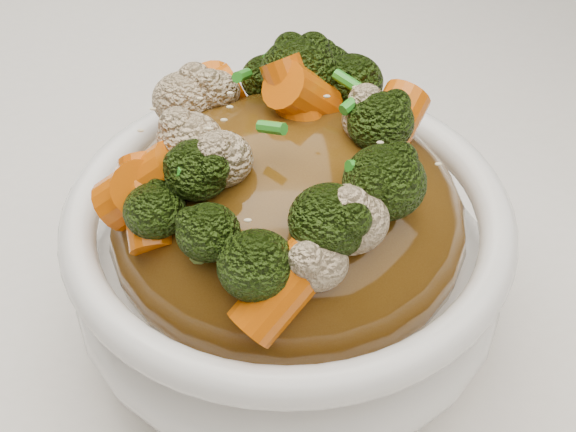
# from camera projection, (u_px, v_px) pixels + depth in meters

# --- Properties ---
(tablecloth) EXTENTS (1.20, 0.80, 0.04)m
(tablecloth) POSITION_uv_depth(u_px,v_px,m) (322.00, 349.00, 0.42)
(tablecloth) COLOR white
(tablecloth) RESTS_ON dining_table
(bowl) EXTENTS (0.26, 0.26, 0.08)m
(bowl) POSITION_uv_depth(u_px,v_px,m) (288.00, 263.00, 0.38)
(bowl) COLOR white
(bowl) RESTS_ON tablecloth
(sauce_base) EXTENTS (0.21, 0.21, 0.09)m
(sauce_base) POSITION_uv_depth(u_px,v_px,m) (288.00, 221.00, 0.36)
(sauce_base) COLOR #53330E
(sauce_base) RESTS_ON bowl
(carrots) EXTENTS (0.21, 0.21, 0.05)m
(carrots) POSITION_uv_depth(u_px,v_px,m) (288.00, 116.00, 0.32)
(carrots) COLOR #DF6007
(carrots) RESTS_ON sauce_base
(broccoli) EXTENTS (0.21, 0.21, 0.04)m
(broccoli) POSITION_uv_depth(u_px,v_px,m) (288.00, 118.00, 0.32)
(broccoli) COLOR black
(broccoli) RESTS_ON sauce_base
(cauliflower) EXTENTS (0.21, 0.21, 0.03)m
(cauliflower) POSITION_uv_depth(u_px,v_px,m) (288.00, 121.00, 0.33)
(cauliflower) COLOR beige
(cauliflower) RESTS_ON sauce_base
(scallions) EXTENTS (0.15, 0.15, 0.02)m
(scallions) POSITION_uv_depth(u_px,v_px,m) (288.00, 114.00, 0.32)
(scallions) COLOR #2A9321
(scallions) RESTS_ON sauce_base
(sesame_seeds) EXTENTS (0.19, 0.19, 0.01)m
(sesame_seeds) POSITION_uv_depth(u_px,v_px,m) (288.00, 114.00, 0.32)
(sesame_seeds) COLOR beige
(sesame_seeds) RESTS_ON sauce_base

